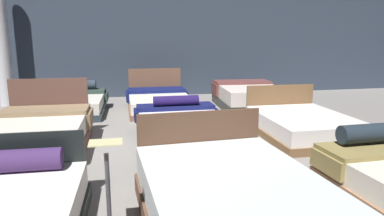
{
  "coord_description": "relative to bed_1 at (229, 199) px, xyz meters",
  "views": [
    {
      "loc": [
        -0.96,
        -5.72,
        1.8
      ],
      "look_at": [
        0.21,
        -0.05,
        0.61
      ],
      "focal_mm": 32.56,
      "sensor_mm": 36.0,
      "label": 1
    }
  ],
  "objects": [
    {
      "name": "bed_7",
      "position": [
        -0.06,
        5.57,
        -0.07
      ],
      "size": [
        1.6,
        2.17,
        0.94
      ],
      "rotation": [
        0.0,
        0.0,
        -0.0
      ],
      "color": "brown",
      "rests_on": "ground_plane"
    },
    {
      "name": "bed_3",
      "position": [
        -2.28,
        2.78,
        -0.0
      ],
      "size": [
        1.54,
        2.01,
        1.06
      ],
      "rotation": [
        0.0,
        0.0,
        -0.02
      ],
      "color": "brown",
      "rests_on": "ground_plane"
    },
    {
      "name": "ground_plane",
      "position": [
        -0.01,
        2.77,
        -0.28
      ],
      "size": [
        18.0,
        18.0,
        0.02
      ],
      "primitive_type": "cube",
      "color": "gray"
    },
    {
      "name": "bed_6",
      "position": [
        -2.17,
        5.55,
        -0.05
      ],
      "size": [
        1.67,
        1.97,
        0.71
      ],
      "rotation": [
        0.0,
        0.0,
        -0.03
      ],
      "color": "#273439",
      "rests_on": "ground_plane"
    },
    {
      "name": "bed_8",
      "position": [
        2.23,
        5.4,
        0.01
      ],
      "size": [
        1.66,
        2.15,
        0.61
      ],
      "rotation": [
        0.0,
        0.0,
        -0.06
      ],
      "color": "black",
      "rests_on": "ground_plane"
    },
    {
      "name": "showroom_back_wall",
      "position": [
        -0.01,
        7.68,
        1.48
      ],
      "size": [
        18.0,
        0.06,
        3.5
      ],
      "primitive_type": "cube",
      "color": "#333D4C",
      "rests_on": "ground_plane"
    },
    {
      "name": "price_sign",
      "position": [
        -1.12,
        -0.04,
        0.08
      ],
      "size": [
        0.28,
        0.24,
        0.93
      ],
      "color": "#3F3F44",
      "rests_on": "ground_plane"
    },
    {
      "name": "bed_4",
      "position": [
        0.02,
        2.72,
        -0.03
      ],
      "size": [
        1.55,
        2.04,
        0.72
      ],
      "rotation": [
        0.0,
        0.0,
        0.0
      ],
      "color": "black",
      "rests_on": "ground_plane"
    },
    {
      "name": "bed_1",
      "position": [
        0.0,
        0.0,
        0.0
      ],
      "size": [
        1.72,
        2.22,
        0.92
      ],
      "rotation": [
        0.0,
        0.0,
        0.05
      ],
      "color": "brown",
      "rests_on": "ground_plane"
    },
    {
      "name": "bed_5",
      "position": [
        2.25,
        2.68,
        -0.07
      ],
      "size": [
        1.57,
        2.08,
        0.82
      ],
      "rotation": [
        0.0,
        0.0,
        -0.01
      ],
      "color": "brown",
      "rests_on": "ground_plane"
    },
    {
      "name": "support_pillar",
      "position": [
        -3.96,
        7.01,
        1.48
      ],
      "size": [
        0.38,
        0.38,
        3.5
      ],
      "primitive_type": "cylinder",
      "color": "silver",
      "rests_on": "ground_plane"
    }
  ]
}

